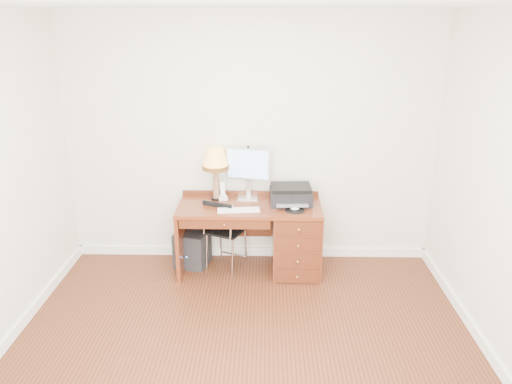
{
  "coord_description": "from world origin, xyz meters",
  "views": [
    {
      "loc": [
        0.17,
        -3.48,
        2.61
      ],
      "look_at": [
        0.07,
        1.2,
        0.97
      ],
      "focal_mm": 35.0,
      "sensor_mm": 36.0,
      "label": 1
    }
  ],
  "objects_px": {
    "printer": "(291,195)",
    "chair": "(225,227)",
    "leg_lamp": "(215,162)",
    "equipment_box": "(192,248)",
    "desk": "(280,235)",
    "monitor": "(248,167)",
    "phone": "(223,194)"
  },
  "relations": [
    {
      "from": "monitor",
      "to": "phone",
      "type": "distance_m",
      "value": 0.4
    },
    {
      "from": "phone",
      "to": "chair",
      "type": "xyz_separation_m",
      "value": [
        0.03,
        -0.13,
        -0.32
      ]
    },
    {
      "from": "leg_lamp",
      "to": "phone",
      "type": "xyz_separation_m",
      "value": [
        0.07,
        -0.0,
        -0.37
      ]
    },
    {
      "from": "monitor",
      "to": "printer",
      "type": "distance_m",
      "value": 0.55
    },
    {
      "from": "equipment_box",
      "to": "chair",
      "type": "bearing_deg",
      "value": 4.55
    },
    {
      "from": "desk",
      "to": "leg_lamp",
      "type": "xyz_separation_m",
      "value": [
        -0.69,
        0.16,
        0.76
      ]
    },
    {
      "from": "leg_lamp",
      "to": "phone",
      "type": "bearing_deg",
      "value": -2.46
    },
    {
      "from": "desk",
      "to": "equipment_box",
      "type": "height_order",
      "value": "desk"
    },
    {
      "from": "printer",
      "to": "desk",
      "type": "bearing_deg",
      "value": -150.45
    },
    {
      "from": "printer",
      "to": "chair",
      "type": "relative_size",
      "value": 0.56
    },
    {
      "from": "desk",
      "to": "monitor",
      "type": "relative_size",
      "value": 2.69
    },
    {
      "from": "desk",
      "to": "phone",
      "type": "xyz_separation_m",
      "value": [
        -0.62,
        0.16,
        0.4
      ]
    },
    {
      "from": "monitor",
      "to": "chair",
      "type": "xyz_separation_m",
      "value": [
        -0.24,
        -0.2,
        -0.62
      ]
    },
    {
      "from": "leg_lamp",
      "to": "desk",
      "type": "bearing_deg",
      "value": -13.48
    },
    {
      "from": "monitor",
      "to": "chair",
      "type": "height_order",
      "value": "monitor"
    },
    {
      "from": "chair",
      "to": "phone",
      "type": "bearing_deg",
      "value": 128.56
    },
    {
      "from": "equipment_box",
      "to": "desk",
      "type": "bearing_deg",
      "value": 8.07
    },
    {
      "from": "monitor",
      "to": "phone",
      "type": "height_order",
      "value": "monitor"
    },
    {
      "from": "printer",
      "to": "leg_lamp",
      "type": "distance_m",
      "value": 0.87
    },
    {
      "from": "printer",
      "to": "phone",
      "type": "xyz_separation_m",
      "value": [
        -0.73,
        0.09,
        -0.04
      ]
    },
    {
      "from": "desk",
      "to": "equipment_box",
      "type": "relative_size",
      "value": 3.84
    },
    {
      "from": "chair",
      "to": "equipment_box",
      "type": "height_order",
      "value": "chair"
    },
    {
      "from": "printer",
      "to": "chair",
      "type": "distance_m",
      "value": 0.78
    },
    {
      "from": "desk",
      "to": "chair",
      "type": "distance_m",
      "value": 0.59
    },
    {
      "from": "equipment_box",
      "to": "printer",
      "type": "bearing_deg",
      "value": 12.38
    },
    {
      "from": "desk",
      "to": "printer",
      "type": "distance_m",
      "value": 0.45
    },
    {
      "from": "printer",
      "to": "equipment_box",
      "type": "distance_m",
      "value": 1.25
    },
    {
      "from": "monitor",
      "to": "chair",
      "type": "distance_m",
      "value": 0.69
    },
    {
      "from": "desk",
      "to": "printer",
      "type": "bearing_deg",
      "value": 32.26
    },
    {
      "from": "desk",
      "to": "monitor",
      "type": "bearing_deg",
      "value": 145.92
    },
    {
      "from": "desk",
      "to": "printer",
      "type": "height_order",
      "value": "printer"
    },
    {
      "from": "monitor",
      "to": "printer",
      "type": "xyz_separation_m",
      "value": [
        0.46,
        -0.17,
        -0.26
      ]
    }
  ]
}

